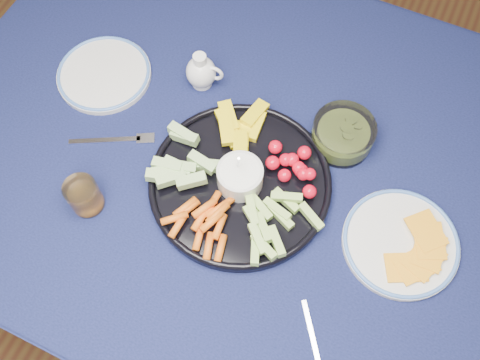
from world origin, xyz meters
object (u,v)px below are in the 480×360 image
at_px(pickle_bowl, 343,135).
at_px(juice_tumbler, 85,197).
at_px(crudite_platter, 239,181).
at_px(creamer_pitcher, 201,72).
at_px(side_plate_extra, 104,74).
at_px(cheese_plate, 401,242).
at_px(dining_table, 298,190).

height_order(pickle_bowl, juice_tumbler, juice_tumbler).
bearing_deg(crudite_platter, pickle_bowl, 50.48).
distance_m(crudite_platter, creamer_pitcher, 0.28).
bearing_deg(side_plate_extra, crudite_platter, -17.13).
bearing_deg(cheese_plate, dining_table, 164.21).
xyz_separation_m(creamer_pitcher, juice_tumbler, (-0.07, -0.37, -0.01)).
bearing_deg(creamer_pitcher, crudite_platter, -47.37).
bearing_deg(pickle_bowl, dining_table, -114.21).
bearing_deg(creamer_pitcher, side_plate_extra, -159.79).
height_order(dining_table, cheese_plate, cheese_plate).
height_order(crudite_platter, creamer_pitcher, crudite_platter).
xyz_separation_m(creamer_pitcher, pickle_bowl, (0.34, -0.01, -0.01)).
bearing_deg(side_plate_extra, cheese_plate, -8.09).
bearing_deg(creamer_pitcher, pickle_bowl, -2.22).
height_order(creamer_pitcher, juice_tumbler, creamer_pitcher).
height_order(pickle_bowl, side_plate_extra, pickle_bowl).
bearing_deg(pickle_bowl, side_plate_extra, -173.27).
bearing_deg(creamer_pitcher, dining_table, -21.85).
bearing_deg(pickle_bowl, cheese_plate, -42.41).
xyz_separation_m(dining_table, juice_tumbler, (-0.37, -0.25, 0.12)).
xyz_separation_m(cheese_plate, side_plate_extra, (-0.74, 0.11, -0.00)).
distance_m(dining_table, pickle_bowl, 0.16).
bearing_deg(dining_table, crudite_platter, -142.30).
relative_size(pickle_bowl, cheese_plate, 0.58).
bearing_deg(juice_tumbler, cheese_plate, 17.04).
xyz_separation_m(dining_table, side_plate_extra, (-0.51, 0.04, 0.10)).
bearing_deg(dining_table, juice_tumbler, -145.76).
distance_m(juice_tumbler, side_plate_extra, 0.32).
relative_size(dining_table, juice_tumbler, 21.27).
height_order(juice_tumbler, side_plate_extra, juice_tumbler).
distance_m(crudite_platter, side_plate_extra, 0.42).
distance_m(crudite_platter, cheese_plate, 0.34).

